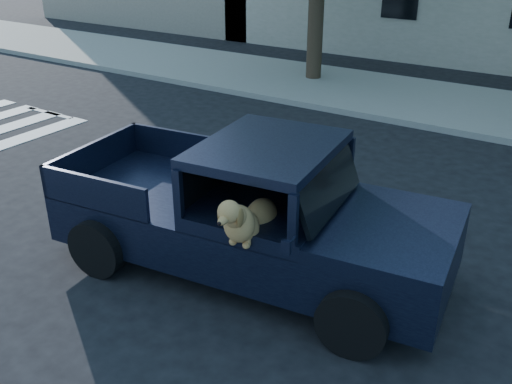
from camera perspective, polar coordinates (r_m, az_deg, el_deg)
ground at (r=7.55m, az=-1.83°, el=-8.83°), size 120.00×120.00×0.00m
far_sidewalk at (r=15.32m, az=18.46°, el=8.28°), size 60.00×4.00×0.15m
lane_stripes at (r=9.62m, az=20.06°, el=-2.40°), size 21.60×0.14×0.01m
pickup_truck at (r=7.49m, az=-1.21°, el=-3.54°), size 5.33×2.82×1.83m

